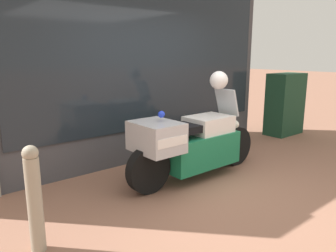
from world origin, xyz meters
The scene contains 7 objects.
ground_plane centered at (0.00, 0.00, 0.00)m, with size 60.00×60.00×0.00m, color #8E604C.
shop_building centered at (-0.34, 2.00, 1.83)m, with size 5.74×0.55×3.65m.
window_display centered at (0.28, 2.03, 0.44)m, with size 4.59×0.30×1.78m.
paramedic_motorcycle centered at (0.07, 0.68, 0.53)m, with size 2.35×0.66×1.25m.
utility_cabinet centered at (3.55, 1.32, 0.67)m, with size 0.88×0.47×1.34m, color #193D28.
white_helmet centered at (0.62, 0.68, 1.38)m, with size 0.27×0.27×0.27m, color white.
street_bollard centered at (-2.19, 0.29, 0.51)m, with size 0.14×0.14×0.99m.
Camera 1 is at (-3.00, -2.52, 1.75)m, focal length 35.00 mm.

